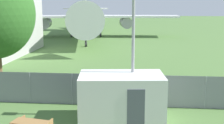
# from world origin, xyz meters

# --- Properties ---
(perimeter_fence) EXTENTS (56.07, 0.07, 1.88)m
(perimeter_fence) POSITION_xyz_m (0.00, 9.74, 0.94)
(perimeter_fence) COLOR gray
(perimeter_fence) RESTS_ON ground
(airplane) EXTENTS (31.17, 39.20, 12.15)m
(airplane) POSITION_xyz_m (-5.15, 43.02, 3.97)
(airplane) COLOR white
(airplane) RESTS_ON ground
(portable_cabin) EXTENTS (4.51, 2.95, 2.37)m
(portable_cabin) POSITION_xyz_m (3.02, 7.69, 1.18)
(portable_cabin) COLOR silver
(portable_cabin) RESTS_ON ground
(light_mast) EXTENTS (0.44, 0.44, 6.60)m
(light_mast) POSITION_xyz_m (3.57, 8.30, 4.12)
(light_mast) COLOR #99999E
(light_mast) RESTS_ON ground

